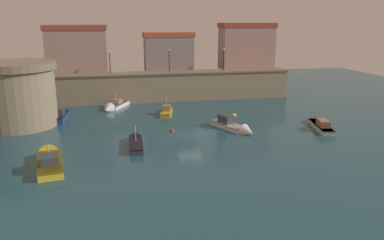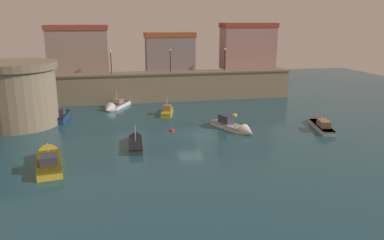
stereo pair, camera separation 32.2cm
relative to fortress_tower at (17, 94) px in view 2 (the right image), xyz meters
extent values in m
plane|color=#1E4756|center=(18.24, -7.11, -3.64)|extent=(97.71, 97.71, 0.00)
cube|color=gray|center=(18.24, 10.66, -1.66)|extent=(37.32, 2.96, 3.97)
cube|color=#73644F|center=(18.24, 10.66, 0.45)|extent=(37.32, 3.26, 0.24)
cube|color=gray|center=(5.79, 14.82, 3.44)|extent=(8.52, 5.36, 6.22)
cube|color=#9B4334|center=(5.79, 14.82, 6.90)|extent=(8.86, 5.58, 0.70)
cube|color=gray|center=(19.28, 13.74, 2.88)|extent=(7.32, 3.19, 5.11)
cube|color=#A84D2C|center=(19.28, 13.74, 5.79)|extent=(7.61, 3.32, 0.70)
cube|color=tan|center=(31.85, 14.06, 3.57)|extent=(8.31, 3.84, 6.47)
cube|color=#A33A2E|center=(31.85, 14.06, 7.15)|extent=(8.64, 4.00, 0.70)
cylinder|color=gray|center=(0.00, 0.00, -0.46)|extent=(8.44, 8.44, 6.37)
cylinder|color=#776852|center=(0.00, 0.00, 3.13)|extent=(9.12, 9.12, 0.80)
cylinder|color=black|center=(10.41, 10.66, 2.02)|extent=(0.12, 0.12, 2.89)
sphere|color=#F9D172|center=(10.41, 10.66, 3.61)|extent=(0.32, 0.32, 0.32)
cylinder|color=black|center=(18.85, 10.66, 2.08)|extent=(0.12, 0.12, 3.01)
sphere|color=#F9D172|center=(18.85, 10.66, 3.73)|extent=(0.32, 0.32, 0.32)
cylinder|color=black|center=(27.06, 10.66, 2.08)|extent=(0.12, 0.12, 3.01)
sphere|color=#F9D172|center=(27.06, 10.66, 3.73)|extent=(0.32, 0.32, 0.32)
cube|color=gold|center=(17.06, 1.91, -3.39)|extent=(2.14, 4.41, 0.51)
cone|color=gold|center=(17.67, 4.50, -3.39)|extent=(1.39, 1.42, 1.15)
cube|color=brown|center=(17.06, 1.91, -3.17)|extent=(2.18, 4.50, 0.08)
cube|color=olive|center=(17.03, 1.78, -2.78)|extent=(1.18, 1.31, 0.70)
cylinder|color=#B2B2B7|center=(17.05, 1.87, -2.26)|extent=(0.08, 0.08, 1.73)
cube|color=#333338|center=(12.32, -10.59, -3.36)|extent=(1.41, 4.64, 0.56)
cone|color=#333338|center=(12.45, -7.70, -3.36)|extent=(1.20, 1.34, 1.14)
cube|color=black|center=(12.32, -10.59, -3.12)|extent=(1.43, 4.74, 0.08)
cylinder|color=#B2B2B7|center=(12.33, -10.33, -2.33)|extent=(0.08, 0.08, 1.51)
cube|color=navy|center=(4.32, 1.38, -3.25)|extent=(1.67, 4.34, 0.79)
cone|color=navy|center=(4.56, 4.03, -3.25)|extent=(1.34, 1.29, 1.24)
cube|color=black|center=(4.32, 1.38, -2.89)|extent=(1.71, 4.42, 0.08)
cube|color=#333842|center=(4.30, 1.19, -2.47)|extent=(1.08, 1.51, 0.77)
cube|color=white|center=(11.07, 7.48, -3.37)|extent=(3.53, 4.77, 0.55)
cone|color=white|center=(9.80, 4.96, -3.37)|extent=(2.00, 1.85, 1.61)
cube|color=gray|center=(11.07, 7.48, -3.13)|extent=(3.60, 4.87, 0.08)
cube|color=olive|center=(11.03, 7.40, -2.81)|extent=(1.65, 1.76, 0.56)
cube|color=#99B7C6|center=(10.71, 6.78, -2.78)|extent=(0.95, 0.52, 0.33)
cylinder|color=#B2B2B7|center=(10.89, 7.13, -2.19)|extent=(0.08, 0.08, 1.79)
cube|color=silver|center=(22.88, -5.87, -3.41)|extent=(3.37, 5.16, 0.46)
cone|color=silver|center=(24.06, -8.73, -3.41)|extent=(1.94, 1.86, 1.53)
cube|color=#6E6651|center=(22.88, -5.87, -3.22)|extent=(3.44, 5.26, 0.08)
cube|color=#333842|center=(22.66, -5.33, -2.74)|extent=(1.56, 1.93, 0.87)
cube|color=silver|center=(32.66, -8.29, -3.41)|extent=(2.50, 5.75, 0.46)
cone|color=silver|center=(33.43, -4.92, -3.41)|extent=(1.51, 1.64, 1.23)
cube|color=slate|center=(32.66, -8.29, -3.22)|extent=(2.55, 5.87, 0.08)
cube|color=olive|center=(32.53, -8.86, -2.84)|extent=(1.40, 2.13, 0.69)
cube|color=#99B7C6|center=(32.75, -7.91, -2.80)|extent=(0.88, 0.26, 0.41)
cylinder|color=#B2B2B7|center=(32.72, -8.02, -2.38)|extent=(0.08, 0.08, 1.60)
cube|color=gold|center=(5.17, -14.39, -3.31)|extent=(2.68, 5.72, 0.67)
cone|color=gold|center=(4.64, -11.03, -3.31)|extent=(1.95, 1.66, 1.75)
cube|color=brown|center=(5.17, -14.39, -3.01)|extent=(2.73, 5.84, 0.08)
cube|color=#333842|center=(5.29, -15.10, -2.63)|extent=(1.54, 1.73, 0.68)
cube|color=#99B7C6|center=(5.16, -14.33, -2.60)|extent=(1.18, 0.24, 0.41)
cylinder|color=#B2B2B7|center=(5.16, -14.28, -2.26)|extent=(0.08, 0.08, 1.41)
sphere|color=red|center=(16.51, -5.84, -3.64)|extent=(0.53, 0.53, 0.53)
sphere|color=yellow|center=(25.20, -0.56, -3.64)|extent=(0.62, 0.62, 0.62)
camera|label=1|loc=(10.24, -45.24, 7.96)|focal=36.17mm
camera|label=2|loc=(10.55, -45.30, 7.96)|focal=36.17mm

